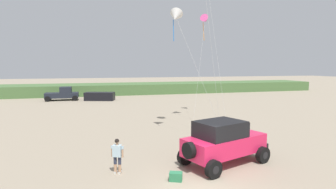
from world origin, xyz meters
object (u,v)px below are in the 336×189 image
at_px(jeep, 224,141).
at_px(person_watching, 117,154).
at_px(kite_white_parafoil, 205,20).
at_px(distant_pickup, 63,94).
at_px(kite_green_box, 176,17).
at_px(distant_sedan, 100,96).
at_px(cooler_box, 176,177).

xyz_separation_m(jeep, person_watching, (-5.34, 0.20, -0.26)).
xyz_separation_m(person_watching, kite_white_parafoil, (10.11, 13.47, 8.70)).
height_order(distant_pickup, kite_white_parafoil, kite_white_parafoil).
distance_m(kite_green_box, kite_white_parafoil, 9.19).
xyz_separation_m(jeep, distant_pickup, (-10.50, 30.17, -0.26)).
xyz_separation_m(jeep, distant_sedan, (-5.31, 28.63, -0.60)).
height_order(person_watching, distant_sedan, person_watching).
relative_size(jeep, cooler_box, 8.94).
xyz_separation_m(jeep, cooler_box, (-2.97, -1.32, -1.01)).
bearing_deg(distant_sedan, person_watching, -72.88).
relative_size(person_watching, cooler_box, 2.98).
bearing_deg(distant_pickup, person_watching, -80.25).
bearing_deg(kite_green_box, person_watching, -127.66).
bearing_deg(cooler_box, person_watching, 170.99).
xyz_separation_m(distant_pickup, kite_green_box, (9.88, -23.86, 7.51)).
distance_m(jeep, kite_green_box, 9.63).
xyz_separation_m(person_watching, distant_sedan, (0.03, 28.43, -0.34)).
height_order(jeep, distant_sedan, jeep).
xyz_separation_m(jeep, kite_green_box, (-0.62, 6.32, 7.25)).
distance_m(cooler_box, distant_sedan, 30.04).
distance_m(jeep, distant_pickup, 31.95).
bearing_deg(person_watching, kite_white_parafoil, 53.11).
height_order(person_watching, kite_green_box, kite_green_box).
bearing_deg(jeep, cooler_box, -156.05).
bearing_deg(person_watching, cooler_box, -32.47).
relative_size(cooler_box, kite_white_parafoil, 0.05).
relative_size(distant_pickup, kite_white_parafoil, 0.45).
relative_size(distant_sedan, kite_white_parafoil, 0.41).
height_order(distant_sedan, kite_white_parafoil, kite_white_parafoil).
height_order(person_watching, kite_white_parafoil, kite_white_parafoil).
bearing_deg(kite_white_parafoil, distant_sedan, 123.98).
bearing_deg(kite_white_parafoil, cooler_box, -117.31).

